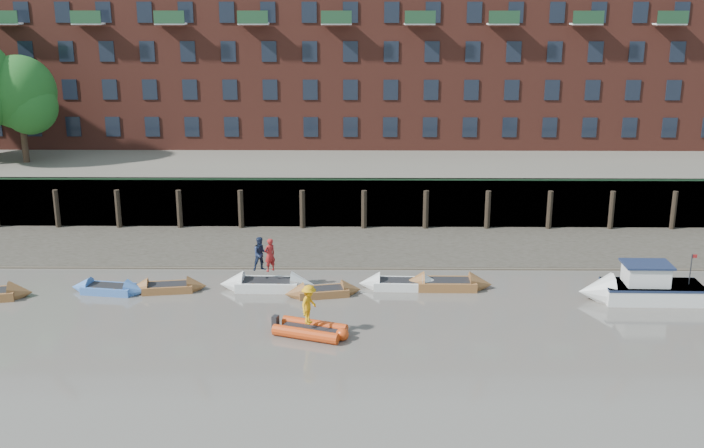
{
  "coord_description": "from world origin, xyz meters",
  "views": [
    {
      "loc": [
        1.73,
        -29.64,
        15.36
      ],
      "look_at": [
        1.31,
        12.0,
        3.2
      ],
      "focal_mm": 42.0,
      "sensor_mm": 36.0,
      "label": 1
    }
  ],
  "objects_px": {
    "rowboat_2": "(168,288)",
    "person_rower_b": "(261,254)",
    "rowboat_5": "(401,284)",
    "rowboat_6": "(447,284)",
    "rowboat_4": "(323,292)",
    "motor_launch": "(632,288)",
    "person_rower_a": "(270,255)",
    "person_rib_crew": "(309,304)",
    "rib_tender": "(313,330)",
    "rowboat_1": "(109,289)",
    "rowboat_3": "(267,285)"
  },
  "relations": [
    {
      "from": "rowboat_2",
      "to": "rowboat_4",
      "type": "distance_m",
      "value": 8.13
    },
    {
      "from": "person_rower_a",
      "to": "rowboat_6",
      "type": "bearing_deg",
      "value": 139.74
    },
    {
      "from": "rowboat_4",
      "to": "rib_tender",
      "type": "relative_size",
      "value": 1.17
    },
    {
      "from": "rowboat_2",
      "to": "rowboat_5",
      "type": "relative_size",
      "value": 0.92
    },
    {
      "from": "person_rower_a",
      "to": "person_rib_crew",
      "type": "height_order",
      "value": "person_rower_a"
    },
    {
      "from": "rowboat_2",
      "to": "rowboat_6",
      "type": "xyz_separation_m",
      "value": [
        14.55,
        0.54,
        0.04
      ]
    },
    {
      "from": "rowboat_4",
      "to": "rowboat_1",
      "type": "bearing_deg",
      "value": 166.96
    },
    {
      "from": "motor_launch",
      "to": "rowboat_6",
      "type": "bearing_deg",
      "value": -8.78
    },
    {
      "from": "person_rower_a",
      "to": "rib_tender",
      "type": "bearing_deg",
      "value": 72.4
    },
    {
      "from": "person_rower_a",
      "to": "person_rib_crew",
      "type": "bearing_deg",
      "value": 71.25
    },
    {
      "from": "rowboat_2",
      "to": "person_rower_b",
      "type": "bearing_deg",
      "value": -1.92
    },
    {
      "from": "rowboat_4",
      "to": "rowboat_6",
      "type": "distance_m",
      "value": 6.53
    },
    {
      "from": "rowboat_6",
      "to": "motor_launch",
      "type": "height_order",
      "value": "motor_launch"
    },
    {
      "from": "rowboat_3",
      "to": "rowboat_5",
      "type": "xyz_separation_m",
      "value": [
        6.99,
        0.23,
        -0.03
      ]
    },
    {
      "from": "rowboat_6",
      "to": "motor_launch",
      "type": "relative_size",
      "value": 0.77
    },
    {
      "from": "rowboat_5",
      "to": "person_rower_b",
      "type": "xyz_separation_m",
      "value": [
        -7.31,
        -0.03,
        1.65
      ]
    },
    {
      "from": "rowboat_2",
      "to": "rowboat_4",
      "type": "xyz_separation_m",
      "value": [
        8.11,
        -0.53,
        -0.0
      ]
    },
    {
      "from": "rowboat_5",
      "to": "rowboat_6",
      "type": "xyz_separation_m",
      "value": [
        2.41,
        -0.05,
        0.02
      ]
    },
    {
      "from": "rowboat_2",
      "to": "rib_tender",
      "type": "height_order",
      "value": "rowboat_2"
    },
    {
      "from": "motor_launch",
      "to": "person_rib_crew",
      "type": "bearing_deg",
      "value": 16.32
    },
    {
      "from": "rowboat_4",
      "to": "person_rower_b",
      "type": "xyz_separation_m",
      "value": [
        -3.28,
        1.09,
        1.68
      ]
    },
    {
      "from": "rowboat_5",
      "to": "motor_launch",
      "type": "xyz_separation_m",
      "value": [
        11.58,
        -1.62,
        0.42
      ]
    },
    {
      "from": "rowboat_1",
      "to": "rowboat_3",
      "type": "xyz_separation_m",
      "value": [
        8.17,
        0.6,
        0.05
      ]
    },
    {
      "from": "rowboat_2",
      "to": "rowboat_3",
      "type": "xyz_separation_m",
      "value": [
        5.15,
        0.36,
        0.05
      ]
    },
    {
      "from": "rowboat_6",
      "to": "motor_launch",
      "type": "distance_m",
      "value": 9.31
    },
    {
      "from": "rowboat_3",
      "to": "rowboat_6",
      "type": "distance_m",
      "value": 9.4
    },
    {
      "from": "rowboat_3",
      "to": "person_rib_crew",
      "type": "relative_size",
      "value": 2.75
    },
    {
      "from": "rowboat_1",
      "to": "rowboat_2",
      "type": "relative_size",
      "value": 1.02
    },
    {
      "from": "rowboat_2",
      "to": "person_rib_crew",
      "type": "bearing_deg",
      "value": -43.81
    },
    {
      "from": "rowboat_4",
      "to": "rowboat_5",
      "type": "relative_size",
      "value": 0.92
    },
    {
      "from": "rowboat_4",
      "to": "rowboat_6",
      "type": "bearing_deg",
      "value": -2.08
    },
    {
      "from": "person_rower_b",
      "to": "rowboat_5",
      "type": "bearing_deg",
      "value": -21.81
    },
    {
      "from": "motor_launch",
      "to": "person_rower_a",
      "type": "height_order",
      "value": "person_rower_a"
    },
    {
      "from": "rowboat_2",
      "to": "person_rower_b",
      "type": "relative_size",
      "value": 2.28
    },
    {
      "from": "motor_launch",
      "to": "rowboat_2",
      "type": "bearing_deg",
      "value": -1.52
    },
    {
      "from": "rowboat_3",
      "to": "rowboat_5",
      "type": "bearing_deg",
      "value": 3.14
    },
    {
      "from": "motor_launch",
      "to": "person_rib_crew",
      "type": "xyz_separation_m",
      "value": [
        -16.02,
        -4.4,
        0.83
      ]
    },
    {
      "from": "rowboat_4",
      "to": "motor_launch",
      "type": "xyz_separation_m",
      "value": [
        15.61,
        -0.5,
        0.44
      ]
    },
    {
      "from": "rowboat_3",
      "to": "rowboat_2",
      "type": "bearing_deg",
      "value": -174.67
    },
    {
      "from": "rowboat_1",
      "to": "person_rower_b",
      "type": "xyz_separation_m",
      "value": [
        7.85,
        0.8,
        1.67
      ]
    },
    {
      "from": "motor_launch",
      "to": "person_rower_a",
      "type": "bearing_deg",
      "value": -3.65
    },
    {
      "from": "rowboat_3",
      "to": "person_rower_a",
      "type": "height_order",
      "value": "person_rower_a"
    },
    {
      "from": "rowboat_5",
      "to": "rowboat_2",
      "type": "bearing_deg",
      "value": -174.88
    },
    {
      "from": "rib_tender",
      "to": "rowboat_5",
      "type": "bearing_deg",
      "value": 74.75
    },
    {
      "from": "motor_launch",
      "to": "rib_tender",
      "type": "bearing_deg",
      "value": 16.76
    },
    {
      "from": "person_rower_b",
      "to": "person_rib_crew",
      "type": "distance_m",
      "value": 6.66
    },
    {
      "from": "rowboat_1",
      "to": "rowboat_5",
      "type": "bearing_deg",
      "value": 11.65
    },
    {
      "from": "rowboat_2",
      "to": "rowboat_5",
      "type": "height_order",
      "value": "rowboat_5"
    },
    {
      "from": "rowboat_5",
      "to": "rowboat_1",
      "type": "bearing_deg",
      "value": -174.54
    },
    {
      "from": "person_rower_b",
      "to": "rib_tender",
      "type": "bearing_deg",
      "value": -85.46
    }
  ]
}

